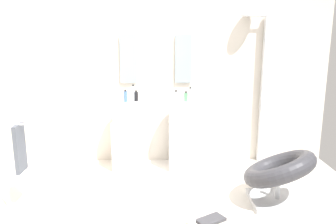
# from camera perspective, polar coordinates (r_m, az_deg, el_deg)

# --- Properties ---
(ground_plane) EXTENTS (4.80, 3.60, 0.04)m
(ground_plane) POSITION_cam_1_polar(r_m,az_deg,el_deg) (3.55, -2.38, -17.49)
(ground_plane) COLOR silver
(rear_partition) EXTENTS (4.80, 0.10, 2.60)m
(rear_partition) POSITION_cam_1_polar(r_m,az_deg,el_deg) (4.74, -2.06, 7.05)
(rear_partition) COLOR beige
(rear_partition) RESTS_ON ground_plane
(pedestal_sink_left) EXTENTS (0.40, 0.40, 1.04)m
(pedestal_sink_left) POSITION_cam_1_polar(r_m,az_deg,el_deg) (4.59, -6.77, -3.78)
(pedestal_sink_left) COLOR white
(pedestal_sink_left) RESTS_ON ground_plane
(pedestal_sink_right) EXTENTS (0.40, 0.40, 1.04)m
(pedestal_sink_right) POSITION_cam_1_polar(r_m,az_deg,el_deg) (4.58, 2.68, -3.76)
(pedestal_sink_right) COLOR white
(pedestal_sink_right) RESTS_ON ground_plane
(vanity_mirror_left) EXTENTS (0.22, 0.03, 0.65)m
(vanity_mirror_left) POSITION_cam_1_polar(r_m,az_deg,el_deg) (4.68, -6.76, 8.89)
(vanity_mirror_left) COLOR #8C9EA8
(vanity_mirror_right) EXTENTS (0.22, 0.03, 0.65)m
(vanity_mirror_right) POSITION_cam_1_polar(r_m,az_deg,el_deg) (4.67, 2.60, 8.95)
(vanity_mirror_right) COLOR #8C9EA8
(shower_column) EXTENTS (0.49, 0.24, 2.05)m
(shower_column) POSITION_cam_1_polar(r_m,az_deg,el_deg) (4.86, 16.12, 4.09)
(shower_column) COLOR #B7BABF
(shower_column) RESTS_ON ground_plane
(lounge_chair) EXTENTS (1.08, 1.08, 0.65)m
(lounge_chair) POSITION_cam_1_polar(r_m,az_deg,el_deg) (3.82, 18.23, -9.75)
(lounge_chair) COLOR #B7BABF
(lounge_chair) RESTS_ON ground_plane
(towel_rack) EXTENTS (0.37, 0.22, 0.95)m
(towel_rack) POSITION_cam_1_polar(r_m,az_deg,el_deg) (3.78, -24.15, -5.94)
(towel_rack) COLOR #B7BABF
(towel_rack) RESTS_ON ground_plane
(magazine_charcoal) EXTENTS (0.31, 0.27, 0.03)m
(magazine_charcoal) POSITION_cam_1_polar(r_m,az_deg,el_deg) (3.46, 7.27, -17.67)
(magazine_charcoal) COLOR #38383D
(magazine_charcoal) RESTS_ON area_rug
(coffee_mug) EXTENTS (0.07, 0.07, 0.10)m
(coffee_mug) POSITION_cam_1_polar(r_m,az_deg,el_deg) (3.33, 4.04, -18.18)
(coffee_mug) COLOR white
(coffee_mug) RESTS_ON area_rug
(soap_bottle_clear) EXTENTS (0.04, 0.04, 0.20)m
(soap_bottle_clear) POSITION_cam_1_polar(r_m,az_deg,el_deg) (4.57, -5.89, 3.35)
(soap_bottle_clear) COLOR silver
(soap_bottle_clear) RESTS_ON pedestal_sink_left
(soap_bottle_grey) EXTENTS (0.04, 0.04, 0.17)m
(soap_bottle_grey) POSITION_cam_1_polar(r_m,az_deg,el_deg) (4.54, 3.80, 3.14)
(soap_bottle_grey) COLOR #99999E
(soap_bottle_grey) RESTS_ON pedestal_sink_right
(soap_bottle_blue) EXTENTS (0.05, 0.05, 0.16)m
(soap_bottle_blue) POSITION_cam_1_polar(r_m,az_deg,el_deg) (4.34, -7.19, 2.61)
(soap_bottle_blue) COLOR #4C72B7
(soap_bottle_blue) RESTS_ON pedestal_sink_left
(soap_bottle_white) EXTENTS (0.06, 0.06, 0.12)m
(soap_bottle_white) POSITION_cam_1_polar(r_m,az_deg,el_deg) (4.51, 1.34, 2.84)
(soap_bottle_white) COLOR white
(soap_bottle_white) RESTS_ON pedestal_sink_right
(soap_bottle_black) EXTENTS (0.05, 0.05, 0.14)m
(soap_bottle_black) POSITION_cam_1_polar(r_m,az_deg,el_deg) (4.41, -5.42, 2.66)
(soap_bottle_black) COLOR black
(soap_bottle_black) RESTS_ON pedestal_sink_left
(soap_bottle_green) EXTENTS (0.05, 0.05, 0.13)m
(soap_bottle_green) POSITION_cam_1_polar(r_m,az_deg,el_deg) (4.37, 3.05, 2.56)
(soap_bottle_green) COLOR #59996B
(soap_bottle_green) RESTS_ON pedestal_sink_right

